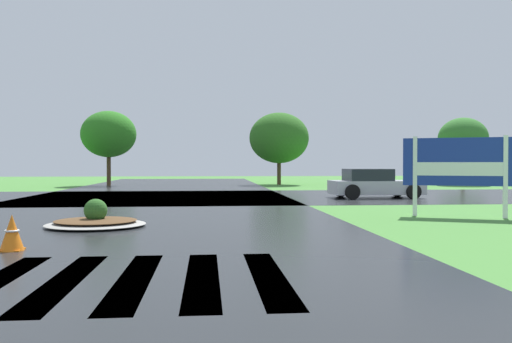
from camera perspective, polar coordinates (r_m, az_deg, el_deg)
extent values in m
cube|color=#232628|center=(12.59, -15.95, -6.19)|extent=(11.94, 80.00, 0.01)
cube|color=#232628|center=(24.45, -10.73, -2.73)|extent=(90.00, 10.75, 0.01)
cube|color=white|center=(7.55, -19.87, -10.98)|extent=(0.45, 3.59, 0.01)
cube|color=white|center=(7.38, -12.95, -11.23)|extent=(0.45, 3.59, 0.01)
cube|color=white|center=(7.31, -5.81, -11.31)|extent=(0.45, 3.59, 0.01)
cube|color=white|center=(7.36, 1.35, -11.23)|extent=(0.45, 3.59, 0.01)
cube|color=white|center=(16.39, 25.31, -0.52)|extent=(0.16, 0.16, 2.34)
cube|color=white|center=(16.27, 16.78, -0.48)|extent=(0.16, 0.16, 2.34)
cube|color=navy|center=(16.28, 21.07, 0.99)|extent=(2.89, 1.32, 1.39)
cube|color=white|center=(16.28, 21.07, 0.26)|extent=(2.21, 1.03, 0.39)
ellipsoid|color=#9E9B93|center=(13.51, -16.91, -5.47)|extent=(2.41, 2.24, 0.12)
ellipsoid|color=brown|center=(13.50, -16.91, -5.09)|extent=(1.98, 1.84, 0.10)
sphere|color=#2D6023|center=(13.48, -16.91, -4.03)|extent=(0.56, 0.56, 0.56)
cube|color=#B7B7BF|center=(24.19, 12.80, -1.67)|extent=(4.03, 1.88, 0.60)
cube|color=#1E232B|center=(24.05, 11.96, -0.34)|extent=(1.97, 1.62, 0.52)
cylinder|color=black|center=(25.54, 14.99, -1.88)|extent=(0.64, 0.23, 0.64)
cylinder|color=black|center=(23.81, 16.63, -2.09)|extent=(0.64, 0.23, 0.64)
cylinder|color=black|center=(24.68, 9.11, -1.96)|extent=(0.64, 0.23, 0.64)
cylinder|color=black|center=(22.89, 10.36, -2.19)|extent=(0.64, 0.23, 0.64)
cone|color=orange|center=(10.35, -24.84, -6.00)|extent=(0.41, 0.41, 0.65)
torus|color=white|center=(10.34, -24.84, -5.82)|extent=(0.26, 0.26, 0.04)
cube|color=orange|center=(10.39, -24.83, -7.68)|extent=(0.36, 0.36, 0.03)
cylinder|color=#4C3823|center=(37.72, -15.60, 0.22)|extent=(0.28, 0.28, 2.23)
ellipsoid|color=#2B751F|center=(37.77, -15.62, 3.91)|extent=(3.75, 3.75, 3.19)
cylinder|color=#4C3823|center=(38.05, 2.50, -0.02)|extent=(0.28, 0.28, 1.86)
ellipsoid|color=#2D6720|center=(38.09, 2.50, 3.64)|extent=(4.28, 4.28, 3.64)
cylinder|color=#4C3823|center=(40.36, 21.41, 0.16)|extent=(0.28, 0.28, 2.13)
ellipsoid|color=#34742B|center=(40.39, 21.43, 3.37)|extent=(3.43, 3.43, 2.91)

